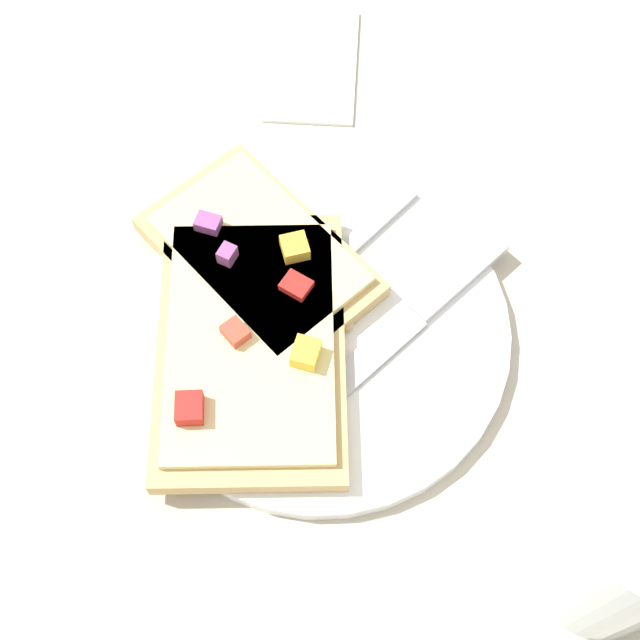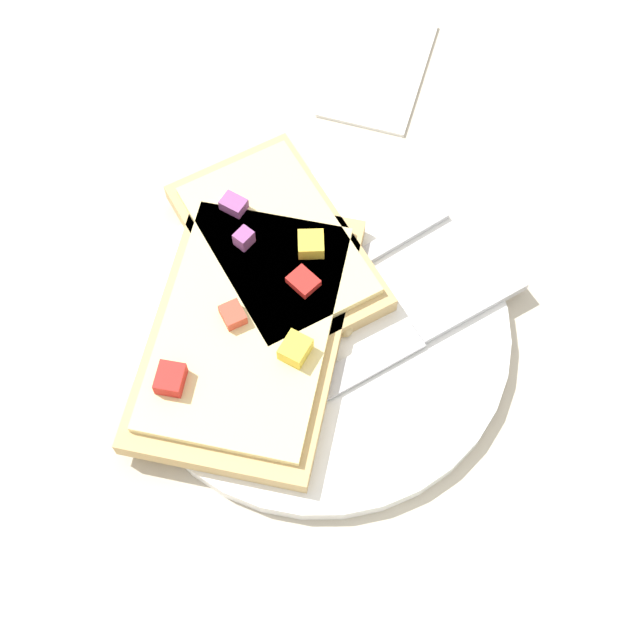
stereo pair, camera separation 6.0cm
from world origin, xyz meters
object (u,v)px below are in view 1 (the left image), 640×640
object	(u,v)px
pizza_slice_corner	(259,255)
drinking_glass	(625,557)
pizza_slice_main	(251,345)
plate	(320,330)
napkin	(312,64)
knife	(407,323)
fork	(305,288)

from	to	relation	value
pizza_slice_corner	drinking_glass	world-z (taller)	drinking_glass
pizza_slice_main	drinking_glass	xyz separation A→B (m)	(-0.13, -0.22, 0.04)
plate	napkin	world-z (taller)	plate
pizza_slice_main	pizza_slice_corner	world-z (taller)	same
knife	napkin	world-z (taller)	knife
napkin	knife	bearing A→B (deg)	-161.19
napkin	pizza_slice_corner	bearing A→B (deg)	172.91
plate	knife	bearing A→B (deg)	-85.36
pizza_slice_corner	napkin	bearing A→B (deg)	127.45
plate	knife	world-z (taller)	knife
plate	napkin	size ratio (longest dim) A/B	2.18
drinking_glass	fork	bearing A→B (deg)	45.92
fork	knife	world-z (taller)	knife
drinking_glass	napkin	xyz separation A→B (m)	(0.40, 0.20, -0.06)
knife	drinking_glass	world-z (taller)	drinking_glass
pizza_slice_corner	napkin	distance (m)	0.20
drinking_glass	napkin	distance (m)	0.45
knife	drinking_glass	xyz separation A→B (m)	(-0.16, -0.12, 0.05)
drinking_glass	napkin	size ratio (longest dim) A/B	1.07
plate	drinking_glass	world-z (taller)	drinking_glass
knife	pizza_slice_main	world-z (taller)	pizza_slice_main
plate	pizza_slice_corner	distance (m)	0.07
pizza_slice_corner	drinking_glass	xyz separation A→B (m)	(-0.20, -0.22, 0.04)
fork	pizza_slice_main	size ratio (longest dim) A/B	0.81
napkin	pizza_slice_main	bearing A→B (deg)	174.95
fork	knife	size ratio (longest dim) A/B	0.93
pizza_slice_main	napkin	distance (m)	0.26
plate	fork	xyz separation A→B (m)	(0.03, 0.01, 0.01)
fork	pizza_slice_corner	bearing A→B (deg)	-80.95
pizza_slice_main	drinking_glass	size ratio (longest dim) A/B	1.61
plate	drinking_glass	distance (m)	0.24
plate	pizza_slice_main	xyz separation A→B (m)	(-0.02, 0.04, 0.02)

